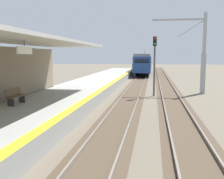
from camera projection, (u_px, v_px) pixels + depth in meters
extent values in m
cube|color=#999993|center=(58.00, 102.00, 17.72)|extent=(5.00, 80.00, 0.90)
cube|color=yellow|center=(91.00, 96.00, 17.31)|extent=(0.50, 80.00, 0.01)
cube|color=white|center=(25.00, 50.00, 12.30)|extent=(0.08, 1.40, 0.36)
cylinder|color=#333333|center=(24.00, 43.00, 12.26)|extent=(0.03, 0.03, 0.27)
cube|color=#4C3D2D|center=(129.00, 101.00, 21.02)|extent=(2.34, 120.00, 0.01)
cube|color=slate|center=(120.00, 99.00, 21.12)|extent=(0.08, 120.00, 0.15)
cube|color=slate|center=(138.00, 100.00, 20.90)|extent=(0.08, 120.00, 0.15)
cube|color=#4C3D2D|center=(172.00, 102.00, 20.49)|extent=(2.34, 120.00, 0.01)
cube|color=slate|center=(163.00, 100.00, 20.59)|extent=(0.08, 120.00, 0.15)
cube|color=slate|center=(182.00, 101.00, 20.37)|extent=(0.08, 120.00, 0.15)
cube|color=navy|center=(144.00, 63.00, 51.17)|extent=(2.90, 18.00, 2.70)
cube|color=slate|center=(144.00, 55.00, 50.97)|extent=(2.67, 18.00, 0.44)
cube|color=black|center=(142.00, 62.00, 42.28)|extent=(2.32, 0.06, 1.21)
cube|color=navy|center=(141.00, 68.00, 41.63)|extent=(2.78, 1.60, 1.49)
cube|color=black|center=(151.00, 61.00, 50.89)|extent=(0.04, 15.84, 0.86)
cylinder|color=#333333|center=(144.00, 52.00, 54.41)|extent=(0.06, 0.06, 0.90)
cube|color=black|center=(142.00, 74.00, 45.65)|extent=(2.17, 2.20, 0.72)
cube|color=black|center=(144.00, 71.00, 57.12)|extent=(2.17, 2.20, 0.72)
cylinder|color=#4C4C4C|center=(154.00, 71.00, 23.02)|extent=(0.16, 0.16, 4.40)
cube|color=black|center=(155.00, 41.00, 22.68)|extent=(0.32, 0.24, 0.80)
sphere|color=red|center=(155.00, 39.00, 22.52)|extent=(0.16, 0.16, 0.16)
sphere|color=green|center=(155.00, 44.00, 22.57)|extent=(0.16, 0.16, 0.16)
cube|color=#9EA3A8|center=(203.00, 74.00, 24.72)|extent=(0.40, 0.40, 3.75)
cube|color=#9EA3A8|center=(205.00, 33.00, 24.24)|extent=(0.28, 0.28, 3.75)
cube|color=#9EA3A8|center=(179.00, 20.00, 24.44)|extent=(4.80, 0.16, 0.16)
cylinder|color=#9EA3A8|center=(192.00, 28.00, 24.36)|extent=(2.47, 0.07, 1.60)
cube|color=brown|center=(16.00, 96.00, 14.46)|extent=(0.44, 1.60, 0.06)
cube|color=brown|center=(13.00, 92.00, 14.46)|extent=(0.06, 1.60, 0.40)
cube|color=#333333|center=(11.00, 102.00, 13.90)|extent=(0.36, 0.08, 0.44)
cube|color=#333333|center=(22.00, 99.00, 15.08)|extent=(0.36, 0.08, 0.44)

